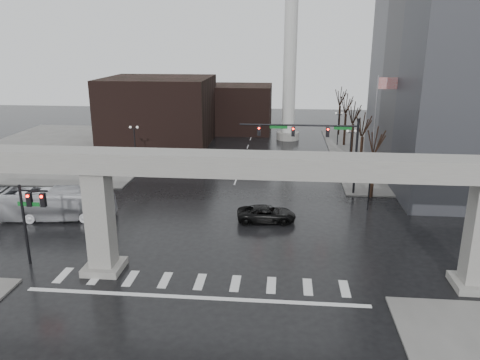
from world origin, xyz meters
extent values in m
plane|color=black|center=(0.00, 0.00, 0.00)|extent=(160.00, 160.00, 0.00)
cube|color=slate|center=(26.00, 36.00, 0.07)|extent=(28.00, 36.00, 0.15)
cube|color=slate|center=(-26.00, 36.00, 0.07)|extent=(28.00, 36.00, 0.15)
cube|color=gray|center=(0.00, 0.00, 8.00)|extent=(48.00, 2.20, 1.40)
cube|color=gray|center=(-7.00, 0.00, 3.65)|extent=(1.60, 1.60, 7.30)
cube|color=gray|center=(18.00, 0.00, 3.65)|extent=(1.60, 1.60, 7.30)
cube|color=gray|center=(-7.00, 0.00, 0.25)|extent=(2.60, 2.60, 0.50)
cube|color=gray|center=(18.00, 0.00, 0.25)|extent=(2.60, 2.60, 0.50)
cube|color=black|center=(-14.00, 42.00, 5.00)|extent=(16.00, 14.00, 10.00)
cube|color=black|center=(-2.00, 52.00, 4.00)|extent=(10.00, 10.00, 8.00)
cylinder|color=beige|center=(6.00, 46.00, 15.00)|extent=(2.00, 2.00, 30.00)
cylinder|color=gray|center=(6.00, 46.00, 0.60)|extent=(3.60, 3.60, 1.20)
cylinder|color=black|center=(12.80, 18.80, 4.00)|extent=(0.24, 0.24, 8.00)
cylinder|color=black|center=(6.80, 18.80, 7.20)|extent=(12.00, 0.18, 0.18)
cube|color=black|center=(9.80, 18.80, 6.55)|extent=(0.35, 0.30, 1.00)
cube|color=black|center=(6.30, 18.80, 6.55)|extent=(0.35, 0.30, 1.00)
cube|color=black|center=(2.80, 18.80, 6.55)|extent=(0.35, 0.30, 1.00)
sphere|color=#FF0C05|center=(9.80, 18.62, 6.85)|extent=(0.20, 0.20, 0.20)
cube|color=#0D5F1E|center=(11.30, 18.80, 7.00)|extent=(1.80, 0.05, 0.35)
cube|color=#0D5F1E|center=(4.80, 18.80, 7.00)|extent=(1.80, 0.05, 0.35)
cylinder|color=black|center=(-12.80, 0.50, 3.00)|extent=(0.20, 0.20, 6.00)
cylinder|color=black|center=(-11.80, 0.50, 5.60)|extent=(2.00, 0.14, 0.14)
cube|color=black|center=(-12.20, 0.50, 4.95)|extent=(0.35, 0.30, 1.00)
cube|color=black|center=(-11.20, 0.50, 4.95)|extent=(0.35, 0.30, 1.00)
cube|color=#0D5F1E|center=(-12.30, 0.50, 4.60)|extent=(1.60, 0.05, 0.30)
cylinder|color=silver|center=(15.00, 22.00, 6.00)|extent=(0.12, 0.12, 12.00)
cube|color=#AC1A12|center=(16.00, 22.00, 11.20)|extent=(2.00, 0.03, 1.20)
cylinder|color=black|center=(13.50, 14.00, 2.40)|extent=(0.14, 0.14, 4.80)
cube|color=black|center=(13.50, 14.00, 4.75)|extent=(0.90, 0.06, 0.06)
sphere|color=silver|center=(13.05, 14.00, 4.95)|extent=(0.32, 0.32, 0.32)
sphere|color=silver|center=(13.95, 14.00, 4.95)|extent=(0.32, 0.32, 0.32)
cylinder|color=black|center=(13.50, 28.00, 2.40)|extent=(0.14, 0.14, 4.80)
cube|color=black|center=(13.50, 28.00, 4.75)|extent=(0.90, 0.06, 0.06)
sphere|color=silver|center=(13.05, 28.00, 4.95)|extent=(0.32, 0.32, 0.32)
sphere|color=silver|center=(13.95, 28.00, 4.95)|extent=(0.32, 0.32, 0.32)
cylinder|color=black|center=(13.50, 42.00, 2.40)|extent=(0.14, 0.14, 4.80)
cube|color=black|center=(13.50, 42.00, 4.75)|extent=(0.90, 0.06, 0.06)
sphere|color=silver|center=(13.05, 42.00, 4.95)|extent=(0.32, 0.32, 0.32)
sphere|color=silver|center=(13.95, 42.00, 4.95)|extent=(0.32, 0.32, 0.32)
cylinder|color=black|center=(-13.50, 14.00, 2.40)|extent=(0.14, 0.14, 4.80)
cube|color=black|center=(-13.50, 14.00, 4.75)|extent=(0.90, 0.06, 0.06)
sphere|color=silver|center=(-13.95, 14.00, 4.95)|extent=(0.32, 0.32, 0.32)
sphere|color=silver|center=(-13.05, 14.00, 4.95)|extent=(0.32, 0.32, 0.32)
cylinder|color=black|center=(-13.50, 28.00, 2.40)|extent=(0.14, 0.14, 4.80)
cube|color=black|center=(-13.50, 28.00, 4.75)|extent=(0.90, 0.06, 0.06)
sphere|color=silver|center=(-13.95, 28.00, 4.95)|extent=(0.32, 0.32, 0.32)
sphere|color=silver|center=(-13.05, 28.00, 4.95)|extent=(0.32, 0.32, 0.32)
cylinder|color=black|center=(-13.50, 42.00, 2.40)|extent=(0.14, 0.14, 4.80)
cube|color=black|center=(-13.50, 42.00, 4.75)|extent=(0.90, 0.06, 0.06)
sphere|color=silver|center=(-13.95, 42.00, 4.95)|extent=(0.32, 0.32, 0.32)
sphere|color=silver|center=(-13.05, 42.00, 4.95)|extent=(0.32, 0.32, 0.32)
cylinder|color=black|center=(14.50, 18.00, 2.27)|extent=(0.34, 0.34, 4.55)
cylinder|color=black|center=(14.50, 18.00, 6.01)|extent=(0.12, 1.52, 2.98)
cylinder|color=black|center=(15.00, 18.25, 5.78)|extent=(0.83, 1.14, 2.51)
cylinder|color=black|center=(14.50, 26.00, 2.33)|extent=(0.34, 0.34, 4.66)
cylinder|color=black|center=(14.50, 26.00, 6.15)|extent=(0.12, 1.55, 3.05)
cylinder|color=black|center=(15.00, 26.25, 5.91)|extent=(0.85, 1.16, 2.57)
cylinder|color=black|center=(14.50, 34.00, 2.38)|extent=(0.34, 0.34, 4.76)
cylinder|color=black|center=(14.50, 34.00, 6.29)|extent=(0.12, 1.59, 3.11)
cylinder|color=black|center=(15.00, 34.25, 6.05)|extent=(0.86, 1.18, 2.62)
cylinder|color=black|center=(14.50, 42.00, 2.43)|extent=(0.34, 0.34, 4.87)
cylinder|color=black|center=(14.50, 42.00, 6.43)|extent=(0.12, 1.62, 3.18)
cylinder|color=black|center=(15.00, 42.25, 6.18)|extent=(0.88, 1.20, 2.68)
cylinder|color=black|center=(14.50, 50.00, 2.48)|extent=(0.34, 0.34, 4.97)
cylinder|color=black|center=(14.50, 50.00, 6.57)|extent=(0.12, 1.65, 3.25)
cylinder|color=black|center=(15.00, 50.25, 6.31)|extent=(0.89, 1.23, 2.74)
imported|color=black|center=(4.01, 10.23, 0.72)|extent=(5.39, 2.85, 1.45)
imported|color=silver|center=(-14.90, 9.06, 1.45)|extent=(10.66, 3.79, 2.90)
camera|label=1|loc=(5.34, -28.72, 15.73)|focal=35.00mm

